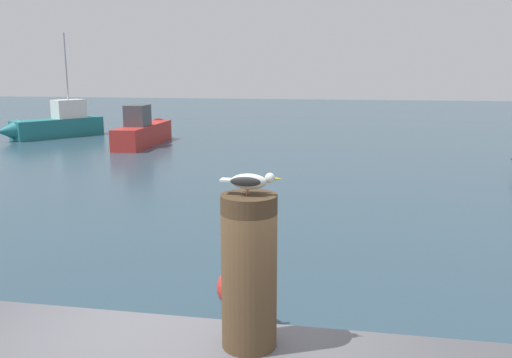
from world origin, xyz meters
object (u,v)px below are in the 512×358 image
Objects in this scene: seagull at (250,181)px; boat_red at (146,131)px; mooring_post at (249,272)px; channel_buoy at (238,296)px; boat_teal at (53,125)px.

boat_red is at bearing 113.64° from seagull.
mooring_post is 3.67m from channel_buoy.
boat_teal reaches higher than seagull.
channel_buoy is (-0.77, 3.20, -1.63)m from mooring_post.
boat_red is 4.34× the size of channel_buoy.
mooring_post is 0.19× the size of boat_teal.
mooring_post is 0.77× the size of channel_buoy.
boat_teal is at bearing 123.73° from seagull.
mooring_post is 0.60m from seagull.
mooring_post is at bearing -56.28° from boat_teal.
seagull is (0.01, -0.00, 0.60)m from mooring_post.
channel_buoy is (8.02, -16.90, -0.12)m from boat_red.
channel_buoy is at bearing -53.43° from boat_teal.
channel_buoy is at bearing -64.61° from boat_red.
boat_teal is (-14.38, 21.54, -1.46)m from mooring_post.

